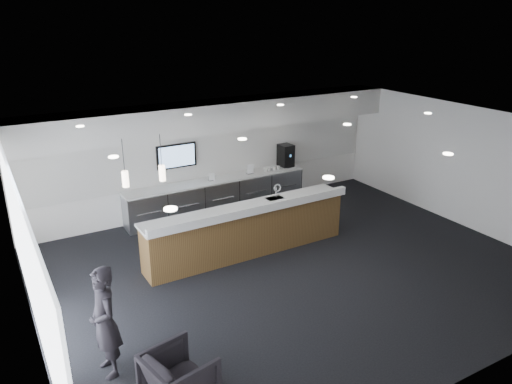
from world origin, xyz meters
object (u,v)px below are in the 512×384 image
lounge_guest (105,322)px  coffee_machine (286,155)px  armchair (179,378)px  service_counter (248,229)px

lounge_guest → coffee_machine: bearing=122.7°
armchair → lounge_guest: 1.39m
armchair → lounge_guest: bearing=19.9°
coffee_machine → lounge_guest: size_ratio=0.36×
service_counter → armchair: service_counter is taller
service_counter → armchair: (-3.00, -3.48, -0.18)m
coffee_machine → armchair: coffee_machine is taller
lounge_guest → service_counter: bearing=117.6°
armchair → coffee_machine: bearing=-55.1°
armchair → service_counter: bearing=-52.7°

